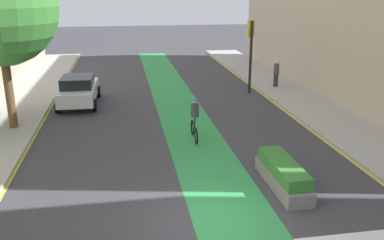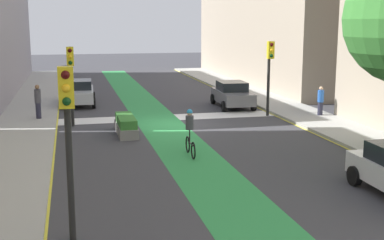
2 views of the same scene
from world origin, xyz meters
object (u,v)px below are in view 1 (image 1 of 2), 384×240
object	(u,v)px
cyclist_in_lane	(195,118)
traffic_signal_far_right	(251,43)
car_white_left_far	(79,90)
pedestrian_sidewalk_right_a	(276,73)
median_planter	(283,175)

from	to	relation	value
cyclist_in_lane	traffic_signal_far_right	bearing A→B (deg)	58.01
car_white_left_far	pedestrian_sidewalk_right_a	world-z (taller)	pedestrian_sidewalk_right_a
traffic_signal_far_right	car_white_left_far	size ratio (longest dim) A/B	1.00
car_white_left_far	traffic_signal_far_right	bearing A→B (deg)	5.71
traffic_signal_far_right	median_planter	world-z (taller)	traffic_signal_far_right
traffic_signal_far_right	pedestrian_sidewalk_right_a	world-z (taller)	traffic_signal_far_right
traffic_signal_far_right	car_white_left_far	bearing A→B (deg)	-174.29
traffic_signal_far_right	car_white_left_far	xyz separation A→B (m)	(-9.82, -0.98, -2.18)
median_planter	pedestrian_sidewalk_right_a	bearing A→B (deg)	70.32
cyclist_in_lane	median_planter	size ratio (longest dim) A/B	0.61
car_white_left_far	pedestrian_sidewalk_right_a	xyz separation A→B (m)	(11.78, 1.71, 0.18)
traffic_signal_far_right	cyclist_in_lane	size ratio (longest dim) A/B	2.29
pedestrian_sidewalk_right_a	median_planter	bearing A→B (deg)	-109.68
traffic_signal_far_right	median_planter	distance (m)	12.53
cyclist_in_lane	pedestrian_sidewalk_right_a	xyz separation A→B (m)	(6.59, 8.12, 0.01)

